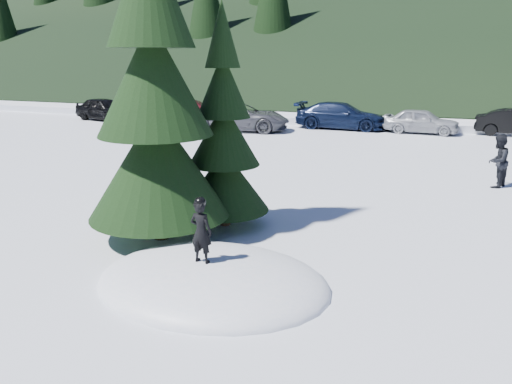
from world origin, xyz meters
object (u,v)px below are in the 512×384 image
(adult_0, at_px, (498,161))
(spruce_short, at_px, (224,142))
(child_skier, at_px, (201,232))
(car_2, at_px, (241,117))
(spruce_tall, at_px, (154,94))
(car_1, at_px, (193,111))
(car_4, at_px, (421,121))
(car_0, at_px, (104,109))
(car_3, at_px, (341,116))

(adult_0, bearing_deg, spruce_short, -21.45)
(child_skier, bearing_deg, car_2, -65.65)
(spruce_tall, xyz_separation_m, adult_0, (7.62, 7.99, -2.46))
(adult_0, relative_size, car_1, 0.40)
(car_1, height_order, car_2, car_2)
(car_1, height_order, car_4, car_1)
(car_0, xyz_separation_m, car_4, (20.01, 1.47, -0.07))
(spruce_short, distance_m, child_skier, 3.65)
(car_0, distance_m, car_3, 15.57)
(car_0, distance_m, car_2, 10.36)
(car_1, distance_m, car_2, 5.09)
(adult_0, height_order, car_0, adult_0)
(spruce_short, distance_m, car_1, 20.87)
(spruce_short, xyz_separation_m, child_skier, (1.07, -3.34, -1.04))
(spruce_short, relative_size, car_0, 1.21)
(adult_0, xyz_separation_m, car_1, (-17.14, 11.38, -0.15))
(spruce_tall, bearing_deg, car_3, 89.75)
(spruce_short, relative_size, car_4, 1.34)
(car_2, relative_size, car_4, 1.38)
(spruce_short, height_order, car_0, spruce_short)
(adult_0, bearing_deg, child_skier, -5.55)
(adult_0, bearing_deg, car_1, -99.90)
(car_0, height_order, car_3, car_3)
(adult_0, xyz_separation_m, car_2, (-12.72, 8.86, -0.09))
(child_skier, xyz_separation_m, car_4, (2.55, 21.41, -0.38))
(car_0, xyz_separation_m, car_3, (15.48, 1.69, 0.01))
(spruce_tall, xyz_separation_m, car_0, (-15.39, 18.00, -2.56))
(car_2, xyz_separation_m, car_4, (9.71, 2.62, -0.09))
(spruce_short, xyz_separation_m, car_1, (-10.53, 17.97, -1.39))
(spruce_short, relative_size, child_skier, 4.63)
(car_4, bearing_deg, adult_0, -161.13)
(spruce_short, distance_m, car_4, 18.49)
(spruce_tall, bearing_deg, adult_0, 46.37)
(adult_0, relative_size, car_4, 0.43)
(car_1, relative_size, car_2, 0.78)
(spruce_tall, height_order, car_4, spruce_tall)
(child_skier, bearing_deg, spruce_short, -68.79)
(car_4, bearing_deg, car_2, 109.33)
(spruce_tall, bearing_deg, car_1, 116.19)
(child_skier, height_order, car_4, child_skier)
(child_skier, height_order, car_1, child_skier)
(spruce_tall, distance_m, car_2, 17.79)
(adult_0, distance_m, car_1, 20.58)
(spruce_tall, relative_size, car_1, 2.00)
(car_0, distance_m, car_4, 20.06)
(adult_0, height_order, car_3, adult_0)
(adult_0, height_order, car_1, adult_0)
(car_2, bearing_deg, car_0, 73.63)
(child_skier, relative_size, car_2, 0.21)
(car_2, bearing_deg, spruce_tall, -173.17)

